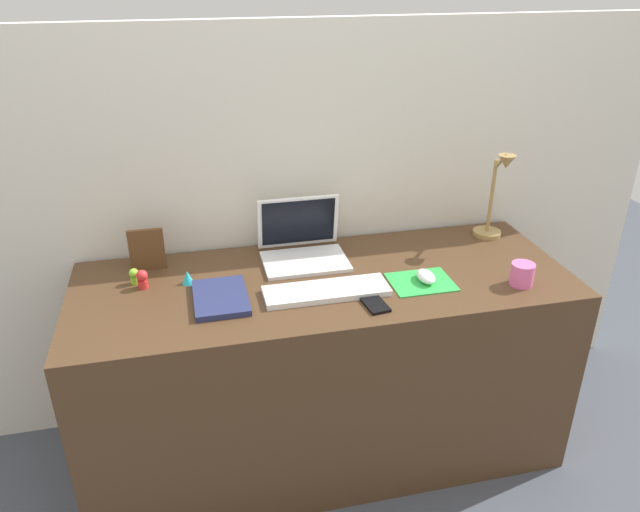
{
  "coord_description": "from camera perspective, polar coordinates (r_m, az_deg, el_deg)",
  "views": [
    {
      "loc": [
        -0.43,
        -1.77,
        1.73
      ],
      "look_at": [
        -0.02,
        0.0,
        0.83
      ],
      "focal_mm": 34.04,
      "sensor_mm": 36.0,
      "label": 1
    }
  ],
  "objects": [
    {
      "name": "cell_phone",
      "position": [
        1.93,
        5.06,
        -4.4
      ],
      "size": [
        0.08,
        0.14,
        0.01
      ],
      "primitive_type": "cube",
      "rotation": [
        0.0,
        0.0,
        0.13
      ],
      "color": "black",
      "rests_on": "desk"
    },
    {
      "name": "desk_lamp",
      "position": [
        2.4,
        16.17,
        5.22
      ],
      "size": [
        0.11,
        0.16,
        0.36
      ],
      "color": "#A5844C",
      "rests_on": "desk"
    },
    {
      "name": "mousepad",
      "position": [
        2.08,
        9.49,
        -2.42
      ],
      "size": [
        0.21,
        0.17,
        0.0
      ],
      "primitive_type": "cube",
      "color": "green",
      "rests_on": "desk"
    },
    {
      "name": "toy_figurine_cyan",
      "position": [
        2.08,
        -12.34,
        -1.98
      ],
      "size": [
        0.04,
        0.04,
        0.05
      ],
      "primitive_type": "cone",
      "color": "#28B7CC",
      "rests_on": "desk"
    },
    {
      "name": "toy_figurine_red",
      "position": [
        2.09,
        -16.36,
        -2.06
      ],
      "size": [
        0.04,
        0.04,
        0.06
      ],
      "color": "red",
      "rests_on": "desk"
    },
    {
      "name": "picture_frame",
      "position": [
        2.19,
        -15.96,
        0.59
      ],
      "size": [
        0.12,
        0.02,
        0.15
      ],
      "primitive_type": "cube",
      "color": "brown",
      "rests_on": "desk"
    },
    {
      "name": "back_wall",
      "position": [
        2.37,
        -1.59,
        2.59
      ],
      "size": [
        2.9,
        0.05,
        1.55
      ],
      "primitive_type": "cube",
      "color": "silver",
      "rests_on": "ground_plane"
    },
    {
      "name": "notebook_pad",
      "position": [
        1.97,
        -9.33,
        -3.88
      ],
      "size": [
        0.17,
        0.24,
        0.02
      ],
      "primitive_type": "cube",
      "rotation": [
        0.0,
        0.0,
        0.01
      ],
      "color": "navy",
      "rests_on": "desk"
    },
    {
      "name": "keyboard",
      "position": [
        1.98,
        0.61,
        -3.31
      ],
      "size": [
        0.41,
        0.13,
        0.02
      ],
      "primitive_type": "cube",
      "color": "white",
      "rests_on": "desk"
    },
    {
      "name": "toy_figurine_lime",
      "position": [
        2.12,
        -17.08,
        -1.77
      ],
      "size": [
        0.03,
        0.03,
        0.06
      ],
      "color": "#8CDB33",
      "rests_on": "desk"
    },
    {
      "name": "laptop",
      "position": [
        2.2,
        -1.7,
        1.19
      ],
      "size": [
        0.3,
        0.25,
        0.21
      ],
      "color": "white",
      "rests_on": "desk"
    },
    {
      "name": "desk",
      "position": [
        2.27,
        0.4,
        -10.42
      ],
      "size": [
        1.7,
        0.64,
        0.74
      ],
      "primitive_type": "cube",
      "color": "#4C331E",
      "rests_on": "ground_plane"
    },
    {
      "name": "ground_plane",
      "position": [
        2.51,
        0.38,
        -17.2
      ],
      "size": [
        6.0,
        6.0,
        0.0
      ],
      "primitive_type": "plane",
      "color": "#474C56"
    },
    {
      "name": "mouse",
      "position": [
        2.07,
        9.92,
        -1.9
      ],
      "size": [
        0.06,
        0.1,
        0.03
      ],
      "primitive_type": "ellipsoid",
      "color": "white",
      "rests_on": "mousepad"
    },
    {
      "name": "coffee_mug",
      "position": [
        2.13,
        18.46,
        -1.63
      ],
      "size": [
        0.08,
        0.08,
        0.08
      ],
      "primitive_type": "cylinder",
      "color": "pink",
      "rests_on": "desk"
    }
  ]
}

